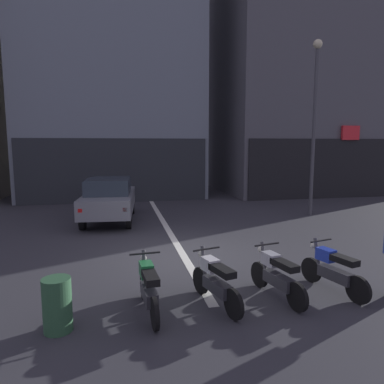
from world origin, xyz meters
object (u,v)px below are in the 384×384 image
at_px(motorcycle_green_row_leftmost, 148,287).
at_px(motorcycle_silver_row_centre, 277,275).
at_px(street_lamp, 315,111).
at_px(motorcycle_white_row_left_mid, 215,281).
at_px(trash_bin, 57,305).
at_px(motorcycle_blue_row_right_mid, 333,269).
at_px(car_grey_crossing_near, 109,198).

relative_size(motorcycle_green_row_leftmost, motorcycle_silver_row_centre, 1.01).
bearing_deg(motorcycle_silver_row_centre, street_lamp, 55.47).
height_order(motorcycle_white_row_left_mid, trash_bin, motorcycle_white_row_left_mid).
relative_size(motorcycle_white_row_left_mid, motorcycle_silver_row_centre, 0.99).
relative_size(motorcycle_blue_row_right_mid, trash_bin, 1.92).
bearing_deg(motorcycle_white_row_left_mid, trash_bin, -172.30).
bearing_deg(car_grey_crossing_near, motorcycle_silver_row_centre, -66.83).
distance_m(car_grey_crossing_near, street_lamp, 8.78).
height_order(street_lamp, motorcycle_white_row_left_mid, street_lamp).
bearing_deg(motorcycle_white_row_left_mid, car_grey_crossing_near, 104.90).
xyz_separation_m(motorcycle_silver_row_centre, trash_bin, (-3.84, -0.40, -0.03)).
relative_size(car_grey_crossing_near, trash_bin, 4.98).
height_order(car_grey_crossing_near, motorcycle_silver_row_centre, car_grey_crossing_near).
xyz_separation_m(motorcycle_white_row_left_mid, motorcycle_blue_row_right_mid, (2.41, 0.08, 0.00)).
bearing_deg(motorcycle_silver_row_centre, motorcycle_blue_row_right_mid, 1.62).
height_order(street_lamp, trash_bin, street_lamp).
bearing_deg(motorcycle_blue_row_right_mid, trash_bin, -175.05).
bearing_deg(car_grey_crossing_near, motorcycle_white_row_left_mid, -75.10).
distance_m(car_grey_crossing_near, motorcycle_white_row_left_mid, 7.86).
distance_m(motorcycle_green_row_leftmost, motorcycle_white_row_left_mid, 1.20).
bearing_deg(street_lamp, trash_bin, -139.32).
distance_m(motorcycle_green_row_leftmost, trash_bin, 1.47).
xyz_separation_m(street_lamp, motorcycle_silver_row_centre, (-4.88, -7.10, -3.76)).
bearing_deg(car_grey_crossing_near, street_lamp, -3.10).
bearing_deg(motorcycle_blue_row_right_mid, motorcycle_white_row_left_mid, -178.08).
bearing_deg(street_lamp, motorcycle_green_row_leftmost, -135.44).
relative_size(car_grey_crossing_near, motorcycle_silver_row_centre, 2.56).
relative_size(motorcycle_green_row_leftmost, trash_bin, 1.97).
distance_m(motorcycle_green_row_leftmost, motorcycle_blue_row_right_mid, 3.62).
bearing_deg(car_grey_crossing_near, motorcycle_green_row_leftmost, -83.90).
distance_m(car_grey_crossing_near, trash_bin, 7.97).
distance_m(street_lamp, motorcycle_green_row_leftmost, 10.90).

